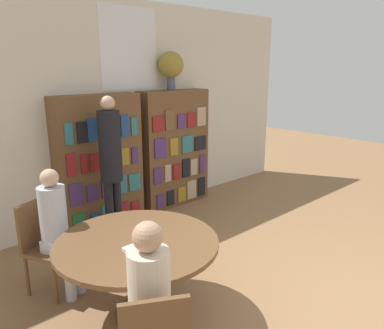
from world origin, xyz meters
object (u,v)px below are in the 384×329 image
at_px(seated_reader_right, 149,299).
at_px(librarian_standing, 110,156).
at_px(bookshelf_right, 174,149).
at_px(chair_left_side, 45,241).
at_px(flower_vase, 171,66).
at_px(seated_reader_left, 58,226).
at_px(reading_table, 137,251).
at_px(bookshelf_left, 99,163).

height_order(seated_reader_right, librarian_standing, librarian_standing).
xyz_separation_m(bookshelf_right, librarian_standing, (-1.40, -0.50, 0.20)).
bearing_deg(seated_reader_right, chair_left_side, 119.81).
xyz_separation_m(flower_vase, seated_reader_left, (-2.33, -1.17, -1.43)).
relative_size(flower_vase, seated_reader_left, 0.45).
distance_m(chair_left_side, seated_reader_left, 0.26).
height_order(chair_left_side, seated_reader_left, seated_reader_left).
xyz_separation_m(bookshelf_right, seated_reader_left, (-2.37, -1.17, -0.19)).
height_order(chair_left_side, seated_reader_right, seated_reader_right).
relative_size(reading_table, seated_reader_right, 1.10).
distance_m(bookshelf_right, flower_vase, 1.24).
distance_m(bookshelf_right, seated_reader_left, 2.65).
relative_size(chair_left_side, librarian_standing, 0.50).
bearing_deg(seated_reader_right, librarian_standing, 93.88).
bearing_deg(bookshelf_right, bookshelf_left, 179.99).
bearing_deg(bookshelf_left, reading_table, -110.65).
bearing_deg(bookshelf_right, seated_reader_right, -132.26).
height_order(reading_table, seated_reader_left, seated_reader_left).
xyz_separation_m(bookshelf_left, reading_table, (-0.73, -1.93, -0.27)).
distance_m(bookshelf_right, reading_table, 2.80).
xyz_separation_m(flower_vase, reading_table, (-1.97, -1.94, -1.52)).
distance_m(seated_reader_left, seated_reader_right, 1.50).
bearing_deg(bookshelf_left, librarian_standing, -103.06).
height_order(bookshelf_left, bookshelf_right, same).
bearing_deg(bookshelf_right, flower_vase, 173.01).
relative_size(bookshelf_right, flower_vase, 3.20).
bearing_deg(librarian_standing, flower_vase, 20.36).
xyz_separation_m(bookshelf_right, reading_table, (-2.01, -1.93, -0.27)).
xyz_separation_m(bookshelf_right, flower_vase, (-0.04, 0.00, 1.24)).
distance_m(bookshelf_left, seated_reader_right, 2.91).
xyz_separation_m(bookshelf_left, bookshelf_right, (1.29, -0.00, 0.00)).
height_order(flower_vase, librarian_standing, flower_vase).
bearing_deg(librarian_standing, reading_table, -113.16).
height_order(reading_table, seated_reader_right, seated_reader_right).
xyz_separation_m(seated_reader_right, librarian_standing, (1.02, 2.17, 0.37)).
bearing_deg(reading_table, seated_reader_left, 114.85).
distance_m(flower_vase, chair_left_side, 3.07).
height_order(bookshelf_left, reading_table, bookshelf_left).
bearing_deg(chair_left_side, seated_reader_left, 90.00).
relative_size(seated_reader_right, librarian_standing, 0.70).
bearing_deg(flower_vase, reading_table, -135.56).
relative_size(flower_vase, chair_left_side, 0.62).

